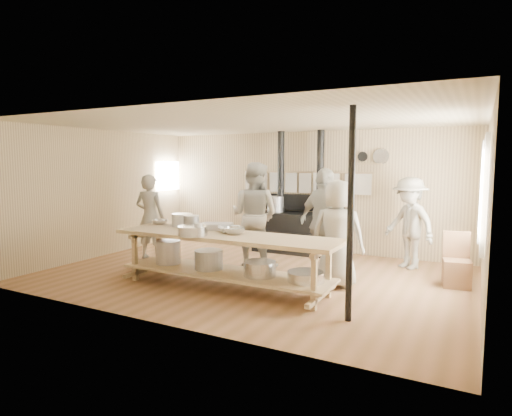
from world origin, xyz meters
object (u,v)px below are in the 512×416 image
(cook_far_left, at_px, (150,217))
(cook_right, at_px, (324,223))
(cook_by_window, at_px, (409,223))
(roasting_pan, at_px, (218,226))
(stove, at_px, (299,228))
(cook_left, at_px, (254,215))
(cook_center, at_px, (337,234))
(chair, at_px, (456,271))
(prep_table, at_px, (224,255))

(cook_far_left, height_order, cook_right, cook_right)
(cook_far_left, relative_size, cook_by_window, 1.02)
(cook_far_left, distance_m, roasting_pan, 2.21)
(stove, bearing_deg, cook_by_window, -9.25)
(cook_far_left, distance_m, cook_by_window, 4.98)
(cook_left, xyz_separation_m, roasting_pan, (-0.09, -1.09, -0.07))
(stove, height_order, cook_left, stove)
(cook_center, relative_size, chair, 1.97)
(prep_table, relative_size, roasting_pan, 7.79)
(cook_by_window, bearing_deg, chair, -10.69)
(prep_table, distance_m, cook_center, 1.77)
(prep_table, height_order, cook_far_left, cook_far_left)
(stove, xyz_separation_m, roasting_pan, (-0.33, -2.69, 0.38))
(roasting_pan, bearing_deg, cook_center, 16.73)
(cook_right, relative_size, roasting_pan, 3.99)
(cook_right, height_order, roasting_pan, cook_right)
(stove, relative_size, cook_far_left, 1.53)
(cook_far_left, xyz_separation_m, cook_center, (3.91, -0.18, -0.01))
(prep_table, distance_m, cook_left, 1.51)
(prep_table, relative_size, cook_center, 2.15)
(prep_table, relative_size, chair, 4.24)
(roasting_pan, bearing_deg, cook_by_window, 41.22)
(cook_far_left, bearing_deg, cook_right, 173.69)
(stove, height_order, prep_table, stove)
(prep_table, bearing_deg, roasting_pan, 134.60)
(stove, relative_size, cook_by_window, 1.55)
(cook_right, bearing_deg, stove, -31.19)
(cook_far_left, distance_m, cook_center, 3.92)
(cook_left, bearing_deg, stove, -98.95)
(stove, distance_m, cook_by_window, 2.36)
(prep_table, height_order, cook_left, cook_left)
(cook_far_left, relative_size, cook_center, 1.01)
(cook_right, height_order, chair, cook_right)
(roasting_pan, bearing_deg, cook_far_left, 160.66)
(cook_by_window, bearing_deg, prep_table, -95.85)
(cook_right, xyz_separation_m, roasting_pan, (-1.47, -0.99, -0.02))
(chair, bearing_deg, stove, 149.59)
(prep_table, bearing_deg, cook_center, 30.34)
(stove, bearing_deg, roasting_pan, -96.95)
(cook_far_left, height_order, cook_left, cook_left)
(cook_by_window, bearing_deg, cook_left, -119.08)
(cook_right, xyz_separation_m, chair, (2.01, 0.44, -0.67))
(stove, bearing_deg, cook_left, -98.41)
(cook_left, xyz_separation_m, cook_center, (1.74, -0.54, -0.13))
(cook_by_window, distance_m, roasting_pan, 3.51)
(cook_center, xyz_separation_m, chair, (1.65, 0.89, -0.59))
(cook_far_left, bearing_deg, roasting_pan, 150.15)
(cook_far_left, bearing_deg, cook_by_window, -172.01)
(prep_table, height_order, cook_center, cook_center)
(chair, bearing_deg, cook_center, -160.56)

